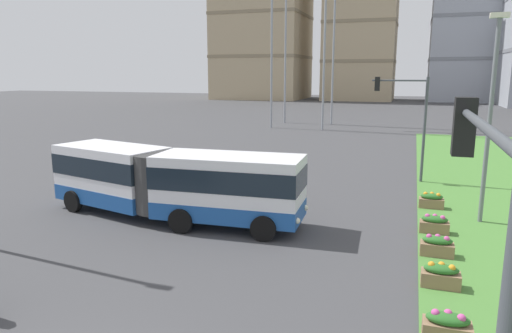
# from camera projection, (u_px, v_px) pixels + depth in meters

# --- Properties ---
(articulated_bus) EXTENTS (12.04, 3.96, 3.00)m
(articulated_bus) POSITION_uv_depth(u_px,v_px,m) (171.00, 182.00, 20.16)
(articulated_bus) COLOR white
(articulated_bus) RESTS_ON ground
(flower_planter_1) EXTENTS (1.10, 0.56, 0.74)m
(flower_planter_1) POSITION_uv_depth(u_px,v_px,m) (447.00, 326.00, 10.95)
(flower_planter_1) COLOR #937051
(flower_planter_1) RESTS_ON grass_median
(flower_planter_2) EXTENTS (1.10, 0.56, 0.74)m
(flower_planter_2) POSITION_uv_depth(u_px,v_px,m) (441.00, 275.00, 13.73)
(flower_planter_2) COLOR #937051
(flower_planter_2) RESTS_ON grass_median
(flower_planter_3) EXTENTS (1.10, 0.56, 0.74)m
(flower_planter_3) POSITION_uv_depth(u_px,v_px,m) (437.00, 246.00, 16.08)
(flower_planter_3) COLOR #937051
(flower_planter_3) RESTS_ON grass_median
(flower_planter_4) EXTENTS (1.10, 0.56, 0.74)m
(flower_planter_4) POSITION_uv_depth(u_px,v_px,m) (434.00, 224.00, 18.40)
(flower_planter_4) COLOR #937051
(flower_planter_4) RESTS_ON grass_median
(flower_planter_5) EXTENTS (1.10, 0.56, 0.74)m
(flower_planter_5) POSITION_uv_depth(u_px,v_px,m) (431.00, 200.00, 21.78)
(flower_planter_5) COLOR #937051
(flower_planter_5) RESTS_ON grass_median
(traffic_light_far_right) EXTENTS (3.10, 0.28, 6.05)m
(traffic_light_far_right) POSITION_uv_depth(u_px,v_px,m) (408.00, 111.00, 26.63)
(traffic_light_far_right) COLOR #474C51
(traffic_light_far_right) RESTS_ON ground
(traffic_light_near_right) EXTENTS (0.28, 4.24, 5.94)m
(traffic_light_near_right) POSITION_uv_depth(u_px,v_px,m) (476.00, 306.00, 4.39)
(traffic_light_near_right) COLOR #474C51
(traffic_light_near_right) RESTS_ON ground
(streetlight_median) EXTENTS (0.70, 0.28, 8.58)m
(streetlight_median) POSITION_uv_depth(u_px,v_px,m) (490.00, 112.00, 18.91)
(streetlight_median) COLOR slate
(streetlight_median) RESTS_ON ground
(apartment_tower_westcentre) EXTENTS (16.05, 14.82, 42.72)m
(apartment_tower_westcentre) POSITION_uv_depth(u_px,v_px,m) (362.00, 6.00, 106.84)
(apartment_tower_westcentre) COLOR tan
(apartment_tower_westcentre) RESTS_ON ground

